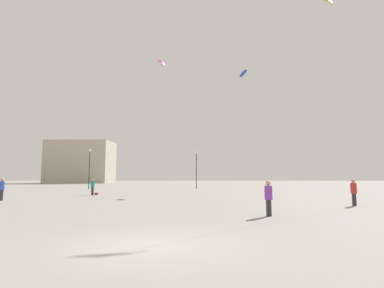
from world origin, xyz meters
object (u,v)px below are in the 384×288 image
(person_in_red, at_px, (354,191))
(lamppost_east, at_px, (89,163))
(person_in_purple, at_px, (269,197))
(handbag_beside_flyer, at_px, (96,194))
(lamppost_west, at_px, (196,164))
(kite_amber_diamond, at_px, (325,0))
(kite_magenta_diamond, at_px, (161,63))
(person_in_teal, at_px, (93,186))
(person_in_blue, at_px, (2,188))
(kite_cobalt_diamond, at_px, (242,74))
(building_left_hall, at_px, (81,162))

(person_in_red, height_order, lamppost_east, lamppost_east)
(person_in_purple, height_order, handbag_beside_flyer, person_in_purple)
(person_in_red, bearing_deg, lamppost_west, 123.00)
(kite_amber_diamond, height_order, lamppost_east, kite_amber_diamond)
(person_in_purple, xyz_separation_m, kite_magenta_diamond, (-7.83, 18.03, 13.32))
(person_in_teal, xyz_separation_m, handbag_beside_flyer, (0.35, 0.10, -0.75))
(person_in_teal, distance_m, person_in_blue, 8.38)
(lamppost_west, xyz_separation_m, handbag_beside_flyer, (-9.12, -17.18, -3.62))
(kite_cobalt_diamond, relative_size, handbag_beside_flyer, 51.99)
(person_in_blue, height_order, building_left_hall, building_left_hall)
(lamppost_west, bearing_deg, lamppost_east, -172.09)
(kite_magenta_diamond, height_order, handbag_beside_flyer, kite_magenta_diamond)
(person_in_purple, distance_m, lamppost_west, 33.24)
(person_in_teal, distance_m, kite_magenta_diamond, 14.90)
(lamppost_east, distance_m, lamppost_west, 15.98)
(kite_amber_diamond, height_order, kite_magenta_diamond, kite_amber_diamond)
(lamppost_west, distance_m, handbag_beside_flyer, 19.79)
(person_in_purple, xyz_separation_m, lamppost_west, (-4.55, 32.80, 2.87))
(person_in_purple, xyz_separation_m, person_in_blue, (-18.17, 8.24, 0.06))
(person_in_purple, relative_size, lamppost_east, 0.27)
(lamppost_west, height_order, handbag_beside_flyer, lamppost_west)
(person_in_blue, bearing_deg, lamppost_west, -51.88)
(person_in_red, xyz_separation_m, building_left_hall, (-47.51, 71.59, 5.37))
(person_in_purple, bearing_deg, person_in_red, -75.31)
(kite_magenta_diamond, distance_m, lamppost_east, 20.54)
(person_in_teal, distance_m, kite_cobalt_diamond, 23.46)
(person_in_blue, height_order, lamppost_east, lamppost_east)
(kite_amber_diamond, relative_size, handbag_beside_flyer, 44.93)
(person_in_red, distance_m, person_in_blue, 24.55)
(person_in_teal, bearing_deg, kite_cobalt_diamond, -86.92)
(person_in_red, height_order, kite_amber_diamond, kite_amber_diamond)
(kite_magenta_diamond, relative_size, handbag_beside_flyer, 42.12)
(person_in_red, relative_size, building_left_hall, 0.09)
(person_in_teal, bearing_deg, person_in_red, -145.13)
(kite_amber_diamond, xyz_separation_m, lamppost_east, (-26.61, 22.37, -11.20))
(handbag_beside_flyer, bearing_deg, kite_cobalt_diamond, 31.91)
(person_in_teal, height_order, building_left_hall, building_left_hall)
(kite_amber_diamond, bearing_deg, lamppost_east, 139.94)
(person_in_teal, distance_m, building_left_hall, 67.45)
(building_left_hall, distance_m, handbag_beside_flyer, 67.57)
(person_in_purple, distance_m, kite_amber_diamond, 17.56)
(person_in_teal, bearing_deg, lamppost_east, -5.66)
(building_left_hall, bearing_deg, person_in_red, -56.43)
(person_in_purple, height_order, building_left_hall, building_left_hall)
(kite_amber_diamond, distance_m, lamppost_east, 36.52)
(kite_cobalt_diamond, bearing_deg, person_in_teal, -148.40)
(person_in_red, bearing_deg, lamppost_east, 148.08)
(kite_amber_diamond, relative_size, kite_cobalt_diamond, 0.86)
(kite_amber_diamond, height_order, building_left_hall, kite_amber_diamond)
(person_in_purple, xyz_separation_m, kite_cobalt_diamond, (1.74, 25.21, 14.42))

